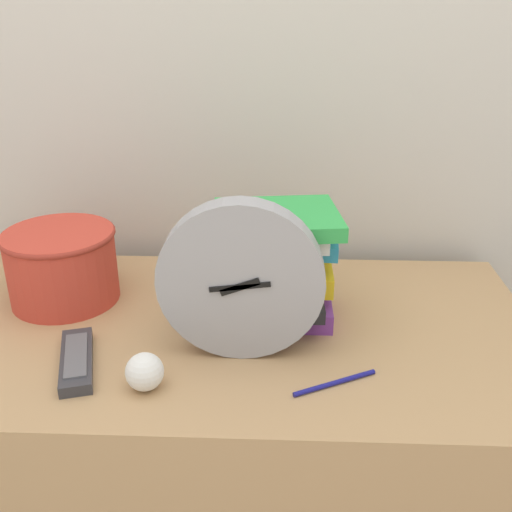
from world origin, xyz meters
TOP-DOWN VIEW (x-y plane):
  - wall_back at (0.00, 0.68)m, footprint 6.00×0.04m
  - desk at (0.00, 0.31)m, footprint 1.19×0.61m
  - desk_clock at (0.05, 0.22)m, footprint 0.28×0.05m
  - book_stack at (0.10, 0.34)m, footprint 0.25×0.20m
  - basket at (-0.32, 0.40)m, footprint 0.22×0.22m
  - tv_remote at (-0.22, 0.17)m, footprint 0.10×0.18m
  - crumpled_paper_ball at (-0.10, 0.11)m, footprint 0.06×0.06m
  - pen at (0.20, 0.13)m, footprint 0.14×0.07m

SIDE VIEW (x-z plane):
  - desk at x=0.00m, z-range 0.00..0.71m
  - pen at x=0.20m, z-range 0.71..0.72m
  - tv_remote at x=-0.22m, z-range 0.71..0.74m
  - crumpled_paper_ball at x=-0.10m, z-range 0.71..0.77m
  - basket at x=-0.32m, z-range 0.72..0.86m
  - book_stack at x=0.10m, z-range 0.71..0.93m
  - desk_clock at x=0.05m, z-range 0.71..0.99m
  - wall_back at x=0.00m, z-range 0.00..2.40m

